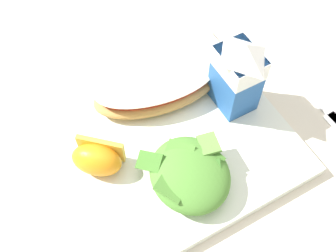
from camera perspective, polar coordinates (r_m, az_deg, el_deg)
The scene contains 7 objects.
ground at distance 0.54m, azimuth -0.00°, elevation -1.48°, with size 3.00×3.00×0.00m, color beige.
white_plate at distance 0.53m, azimuth -0.00°, elevation -1.03°, with size 0.28×0.28×0.02m, color white.
cheesy_pizza_bread at distance 0.54m, azimuth -1.58°, elevation 5.46°, with size 0.11×0.18×0.04m.
green_salad_pile at distance 0.47m, azimuth 3.02°, elevation -6.63°, with size 0.10×0.10×0.04m.
milk_carton at distance 0.51m, azimuth 9.81°, elevation 7.14°, with size 0.06×0.04×0.11m.
orange_wedge_front at distance 0.49m, azimuth -9.76°, elevation -4.45°, with size 0.07×0.07×0.04m.
metal_fork at distance 0.61m, azimuth 18.95°, elevation 4.53°, with size 0.19×0.03×0.01m.
Camera 1 is at (0.24, -0.13, 0.46)m, focal length 44.10 mm.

